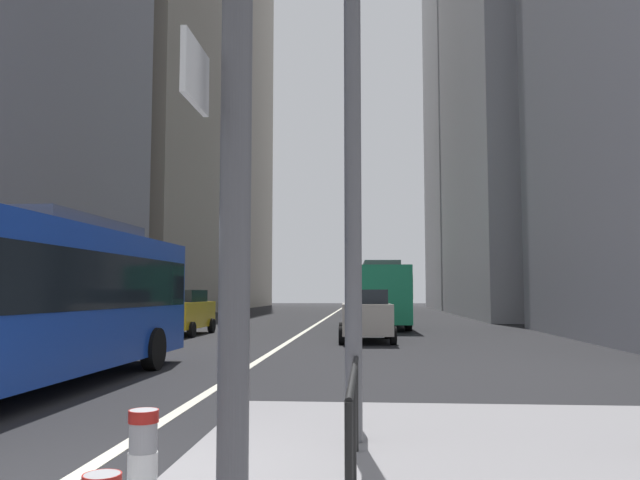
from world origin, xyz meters
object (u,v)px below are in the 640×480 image
(city_bus_red_receding, at_px, (380,292))
(car_oncoming_mid, at_px, (182,312))
(bollard_right, at_px, (142,475))
(car_receding_near, at_px, (366,315))
(city_bus_blue_oncoming, at_px, (16,293))
(city_bus_red_distant, at_px, (372,292))
(street_lamp_post, at_px, (352,7))

(city_bus_red_receding, height_order, car_oncoming_mid, city_bus_red_receding)
(bollard_right, bearing_deg, car_receding_near, 86.00)
(car_receding_near, bearing_deg, bollard_right, -94.00)
(car_oncoming_mid, relative_size, bollard_right, 4.88)
(city_bus_red_receding, relative_size, car_oncoming_mid, 2.35)
(city_bus_blue_oncoming, bearing_deg, city_bus_red_receding, 73.20)
(city_bus_red_receding, bearing_deg, car_oncoming_mid, -140.79)
(city_bus_blue_oncoming, xyz_separation_m, city_bus_red_distant, (6.73, 44.53, -0.00))
(city_bus_red_receding, bearing_deg, street_lamp_post, -91.76)
(city_bus_blue_oncoming, bearing_deg, street_lamp_post, -30.78)
(car_oncoming_mid, bearing_deg, car_receding_near, -21.24)
(city_bus_blue_oncoming, relative_size, street_lamp_post, 1.52)
(city_bus_red_distant, bearing_deg, bollard_right, -92.05)
(city_bus_red_receding, height_order, street_lamp_post, street_lamp_post)
(bollard_right, bearing_deg, city_bus_red_receding, 85.97)
(city_bus_red_receding, bearing_deg, city_bus_red_distant, 90.78)
(city_bus_red_distant, height_order, car_oncoming_mid, city_bus_red_distant)
(street_lamp_post, bearing_deg, city_bus_blue_oncoming, 149.22)
(city_bus_red_receding, bearing_deg, bollard_right, -94.03)
(city_bus_blue_oncoming, xyz_separation_m, street_lamp_post, (6.19, -3.69, 3.45))
(car_oncoming_mid, distance_m, bollard_right, 24.04)
(city_bus_red_distant, xyz_separation_m, car_oncoming_mid, (-8.41, -28.38, -0.85))
(city_bus_red_distant, distance_m, car_receding_near, 31.49)
(city_bus_red_distant, xyz_separation_m, street_lamp_post, (-0.54, -48.22, 3.45))
(car_oncoming_mid, relative_size, car_receding_near, 1.03)
(city_bus_blue_oncoming, relative_size, bollard_right, 13.06)
(car_receding_near, bearing_deg, city_bus_red_distant, 89.20)
(car_oncoming_mid, distance_m, street_lamp_post, 21.77)
(city_bus_red_receding, height_order, car_receding_near, city_bus_red_receding)
(city_bus_red_distant, bearing_deg, city_bus_blue_oncoming, -98.59)
(bollard_right, bearing_deg, street_lamp_post, 68.39)
(city_bus_blue_oncoming, bearing_deg, car_receding_near, 64.27)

